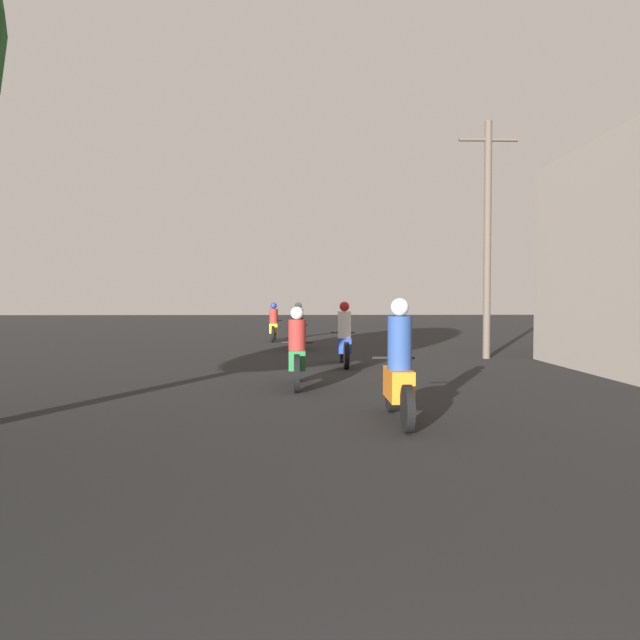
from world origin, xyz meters
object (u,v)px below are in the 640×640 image
object	(u,v)px
motorcycle_orange	(399,373)
utility_pole_far	(487,235)
motorcycle_yellow	(274,325)
motorcycle_blue	(344,340)
motorcycle_black	(298,330)
motorcycle_green	(297,355)

from	to	relation	value
motorcycle_orange	utility_pole_far	bearing A→B (deg)	73.36
motorcycle_orange	motorcycle_yellow	bearing A→B (deg)	105.52
motorcycle_blue	motorcycle_black	xyz separation A→B (m)	(-1.13, 4.98, -0.02)
motorcycle_yellow	utility_pole_far	size ratio (longest dim) A/B	0.31
motorcycle_green	motorcycle_black	xyz separation A→B (m)	(-0.01, 8.58, 0.01)
utility_pole_far	motorcycle_orange	bearing A→B (deg)	-113.67
motorcycle_black	utility_pole_far	size ratio (longest dim) A/B	0.33
motorcycle_black	utility_pole_far	distance (m)	6.70
motorcycle_black	motorcycle_yellow	bearing A→B (deg)	100.66
motorcycle_green	utility_pole_far	xyz separation A→B (m)	(5.13, 5.28, 2.77)
motorcycle_green	motorcycle_blue	world-z (taller)	motorcycle_blue
motorcycle_orange	utility_pole_far	size ratio (longest dim) A/B	0.31
motorcycle_blue	motorcycle_yellow	distance (m)	9.10
motorcycle_orange	motorcycle_green	size ratio (longest dim) A/B	1.00
motorcycle_orange	motorcycle_black	xyz separation A→B (m)	(-1.38, 11.87, -0.04)
motorcycle_black	utility_pole_far	world-z (taller)	utility_pole_far
motorcycle_black	utility_pole_far	xyz separation A→B (m)	(5.14, -3.30, 2.76)
motorcycle_orange	utility_pole_far	xyz separation A→B (m)	(3.76, 8.57, 2.72)
motorcycle_orange	motorcycle_black	size ratio (longest dim) A/B	0.95
utility_pole_far	motorcycle_green	bearing A→B (deg)	-134.17
motorcycle_blue	motorcycle_orange	bearing A→B (deg)	-78.06
motorcycle_green	motorcycle_blue	bearing A→B (deg)	72.43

